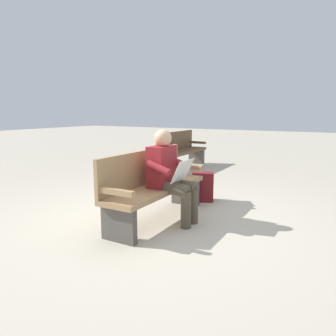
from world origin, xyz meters
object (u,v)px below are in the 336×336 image
backpack (202,187)px  bench_far (181,150)px  bench_near (153,185)px  person_seated (169,174)px

backpack → bench_far: 2.95m
bench_near → bench_far: bearing=-158.0°
backpack → bench_near: bearing=-10.7°
backpack → bench_far: (-2.42, -1.67, 0.24)m
person_seated → bench_near: bearing=-84.4°
person_seated → backpack: size_ratio=2.59×
bench_near → person_seated: bearing=95.6°
bench_near → bench_far: (-3.53, -1.46, 0.00)m
bench_near → backpack: bench_near is taller
person_seated → bench_far: 3.89m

